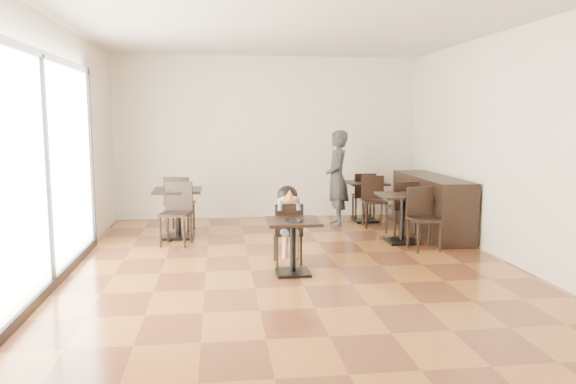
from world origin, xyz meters
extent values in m
cube|color=brown|center=(0.00, 0.00, 0.00)|extent=(6.00, 8.00, 0.01)
cube|color=silver|center=(0.00, 0.00, 3.20)|extent=(6.00, 8.00, 0.01)
cube|color=silver|center=(0.00, 4.00, 1.60)|extent=(6.00, 0.01, 3.20)
cube|color=silver|center=(0.00, -4.00, 1.60)|extent=(6.00, 0.01, 3.20)
cube|color=silver|center=(-3.00, 0.00, 1.60)|extent=(0.01, 8.00, 3.20)
cube|color=silver|center=(3.00, 0.00, 1.60)|extent=(0.01, 8.00, 3.20)
cube|color=white|center=(-2.97, -0.50, 1.40)|extent=(0.04, 4.50, 2.60)
cylinder|color=black|center=(-0.06, -0.34, 0.71)|extent=(0.24, 0.24, 0.01)
imported|color=#323236|center=(1.20, 2.96, 0.88)|extent=(0.47, 0.68, 1.77)
cube|color=black|center=(2.65, 2.00, 0.50)|extent=(0.60, 2.40, 1.00)
camera|label=1|loc=(-0.99, -7.19, 1.99)|focal=35.00mm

